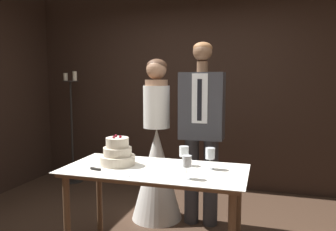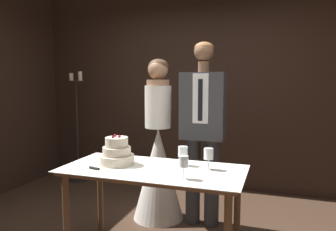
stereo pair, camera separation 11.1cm
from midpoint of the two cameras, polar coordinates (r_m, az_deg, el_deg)
The scene contains 10 objects.
wall_back at distance 4.59m, azimuth 7.08°, elevation 4.80°, with size 5.11×0.12×2.77m, color black.
cake_table at distance 2.74m, azimuth -1.47°, elevation -11.05°, with size 1.50×0.72×0.77m.
tiered_cake at distance 2.85m, azimuth -7.81°, elevation -6.53°, with size 0.30×0.30×0.26m.
cake_knife at distance 2.69m, azimuth -10.47°, elevation -9.29°, with size 0.39×0.12×0.02m.
wine_glass_near at distance 2.68m, azimuth 8.26°, elevation -6.81°, with size 0.08×0.08×0.17m.
wine_glass_middle at distance 2.42m, azimuth 4.07°, elevation -8.20°, with size 0.07×0.07×0.17m.
wine_glass_far at distance 2.79m, azimuth 3.75°, elevation -6.37°, with size 0.08×0.08×0.16m.
bride at distance 3.54m, azimuth -0.80°, elevation -7.88°, with size 0.54×0.54×1.71m.
groom at distance 3.34m, azimuth 7.04°, elevation -1.71°, with size 0.44×0.25×1.87m.
candle_stand at distance 4.99m, azimuth -14.89°, elevation -2.73°, with size 0.28×0.28×1.61m.
Camera 2 is at (0.98, -2.50, 1.50)m, focal length 35.00 mm.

